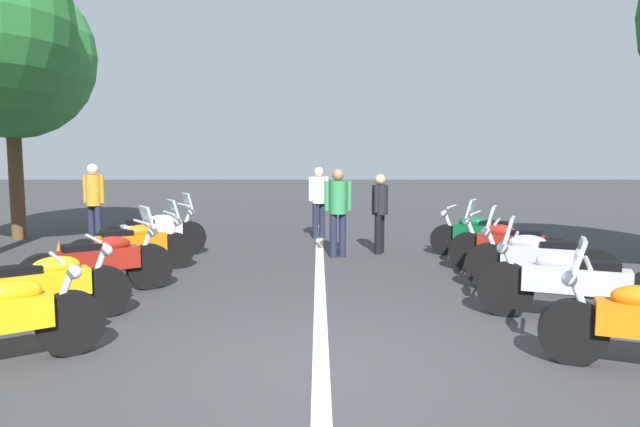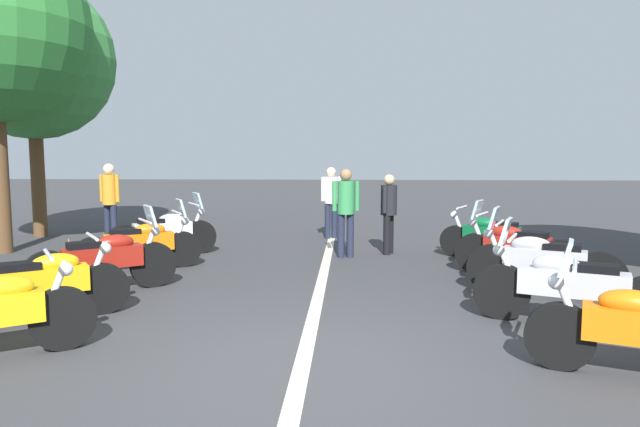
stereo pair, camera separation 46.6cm
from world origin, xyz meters
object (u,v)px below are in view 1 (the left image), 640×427
bystander_3 (94,198)px  motorcycle_left_row_2 (101,262)px  motorcycle_right_row_3 (508,246)px  traffic_cone_1 (59,261)px  motorcycle_left_row_3 (133,245)px  motorcycle_right_row_1 (572,283)px  motorcycle_left_row_4 (154,233)px  motorcycle_right_row_2 (539,260)px  motorcycle_right_row_4 (480,235)px  bystander_4 (380,208)px  bystander_1 (319,197)px  motorcycle_left_row_1 (42,288)px  roadside_tree_2 (9,56)px  bystander_2 (338,206)px

bystander_3 → motorcycle_left_row_2: bearing=41.5°
motorcycle_right_row_3 → traffic_cone_1: (-0.30, 7.24, -0.18)m
motorcycle_left_row_3 → motorcycle_right_row_1: size_ratio=0.90×
motorcycle_left_row_2 → motorcycle_left_row_4: 2.88m
motorcycle_right_row_2 → motorcycle_right_row_4: 2.78m
traffic_cone_1 → bystander_4: (2.28, -5.34, 0.63)m
traffic_cone_1 → bystander_4: bearing=-66.8°
bystander_1 → motorcycle_left_row_1: bearing=123.9°
bystander_1 → roadside_tree_2: roadside_tree_2 is taller
motorcycle_right_row_1 → bystander_3: size_ratio=1.17×
motorcycle_left_row_3 → bystander_1: bystander_1 is taller
motorcycle_right_row_1 → bystander_3: (5.56, 7.78, 0.57)m
motorcycle_left_row_1 → bystander_2: bearing=15.6°
motorcycle_left_row_3 → motorcycle_left_row_4: bearing=61.8°
motorcycle_right_row_3 → bystander_1: bearing=-24.1°
motorcycle_right_row_4 → traffic_cone_1: (-1.82, 7.22, -0.15)m
bystander_3 → bystander_4: 6.11m
motorcycle_left_row_4 → bystander_3: (1.40, 1.68, 0.57)m
motorcycle_right_row_3 → bystander_1: (4.04, 3.12, 0.51)m
motorcycle_left_row_4 → bystander_1: (2.55, -3.15, 0.51)m
motorcycle_left_row_3 → bystander_2: bystander_2 is taller
motorcycle_left_row_4 → bystander_3: bearing=107.5°
bystander_3 → bystander_4: bystander_3 is taller
bystander_4 → roadside_tree_2: bearing=-168.3°
motorcycle_left_row_1 → bystander_4: bystander_4 is taller
motorcycle_left_row_3 → motorcycle_right_row_1: motorcycle_right_row_1 is taller
motorcycle_right_row_2 → motorcycle_right_row_1: bearing=106.3°
motorcycle_left_row_1 → roadside_tree_2: roadside_tree_2 is taller
bystander_2 → bystander_3: (1.32, 5.20, 0.05)m
bystander_3 → roadside_tree_2: roadside_tree_2 is taller
motorcycle_right_row_1 → motorcycle_right_row_2: size_ratio=1.05×
motorcycle_left_row_1 → motorcycle_left_row_4: bearing=54.3°
motorcycle_left_row_1 → bystander_2: size_ratio=1.01×
motorcycle_left_row_3 → bystander_4: 4.71m
motorcycle_right_row_1 → bystander_1: bystander_1 is taller
motorcycle_left_row_4 → bystander_2: 3.56m
bystander_4 → roadside_tree_2: (1.98, 8.26, 3.29)m
motorcycle_left_row_3 → motorcycle_right_row_2: bearing=-43.3°
motorcycle_right_row_4 → bystander_1: 4.03m
bystander_3 → motorcycle_right_row_4: bearing=98.9°
motorcycle_right_row_2 → bystander_3: size_ratio=1.12×
motorcycle_right_row_1 → motorcycle_left_row_2: bearing=10.7°
motorcycle_left_row_4 → bystander_2: bearing=-31.3°
motorcycle_left_row_3 → bystander_2: size_ratio=1.11×
motorcycle_right_row_4 → traffic_cone_1: size_ratio=2.95×
motorcycle_left_row_1 → roadside_tree_2: bearing=84.3°
bystander_1 → bystander_2: size_ratio=0.99×
motorcycle_left_row_3 → motorcycle_right_row_4: size_ratio=1.04×
motorcycle_left_row_4 → motorcycle_left_row_1: bearing=-122.7°
motorcycle_right_row_2 → motorcycle_right_row_3: motorcycle_right_row_2 is taller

